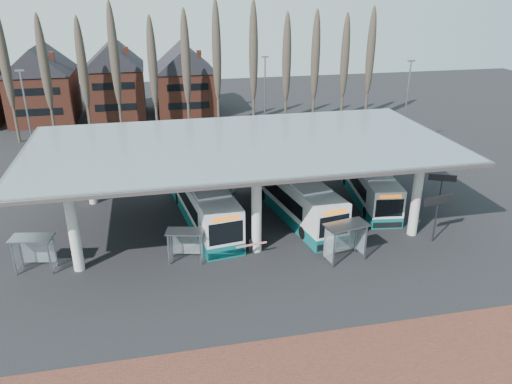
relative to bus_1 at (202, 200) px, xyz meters
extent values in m
plane|color=black|center=(3.12, -8.25, -1.69)|extent=(140.00, 140.00, 0.00)
cylinder|color=silver|center=(-8.88, -5.75, 1.31)|extent=(0.70, 0.70, 6.00)
cylinder|color=silver|center=(-8.88, 5.25, 1.31)|extent=(0.70, 0.70, 6.00)
cylinder|color=silver|center=(3.12, -5.75, 1.31)|extent=(0.70, 0.70, 6.00)
cylinder|color=silver|center=(3.12, 5.25, 1.31)|extent=(0.70, 0.70, 6.00)
cylinder|color=silver|center=(15.12, -5.75, 1.31)|extent=(0.70, 0.70, 6.00)
cylinder|color=silver|center=(15.12, 5.25, 1.31)|extent=(0.70, 0.70, 6.00)
cube|color=gray|center=(3.12, -0.25, 4.56)|extent=(32.00, 16.00, 0.12)
cube|color=silver|center=(3.12, -0.25, 4.63)|extent=(31.50, 15.50, 0.04)
cone|color=#473D33|center=(-18.88, 24.75, 5.56)|extent=(0.36, 0.36, 14.50)
ellipsoid|color=#473D33|center=(-18.88, 24.75, 7.30)|extent=(1.10, 1.10, 11.02)
cone|color=#473D33|center=(-14.88, 24.75, 5.56)|extent=(0.36, 0.36, 14.50)
ellipsoid|color=#473D33|center=(-14.88, 24.75, 7.30)|extent=(1.10, 1.10, 11.02)
cone|color=#473D33|center=(-10.88, 24.75, 5.56)|extent=(0.36, 0.36, 14.50)
ellipsoid|color=#473D33|center=(-10.88, 24.75, 7.30)|extent=(1.10, 1.10, 11.02)
cone|color=#473D33|center=(-6.88, 24.75, 5.56)|extent=(0.36, 0.36, 14.50)
ellipsoid|color=#473D33|center=(-6.88, 24.75, 7.30)|extent=(1.10, 1.10, 11.02)
cone|color=#473D33|center=(-2.88, 24.75, 5.56)|extent=(0.36, 0.36, 14.50)
ellipsoid|color=#473D33|center=(-2.88, 24.75, 7.30)|extent=(1.10, 1.10, 11.02)
cone|color=#473D33|center=(1.12, 24.75, 5.56)|extent=(0.36, 0.36, 14.50)
ellipsoid|color=#473D33|center=(1.12, 24.75, 7.30)|extent=(1.10, 1.10, 11.02)
cone|color=#473D33|center=(5.12, 24.75, 5.56)|extent=(0.36, 0.36, 14.50)
ellipsoid|color=#473D33|center=(5.12, 24.75, 7.30)|extent=(1.10, 1.10, 11.02)
cone|color=#473D33|center=(9.12, 24.75, 5.56)|extent=(0.36, 0.36, 14.50)
ellipsoid|color=#473D33|center=(9.12, 24.75, 7.30)|extent=(1.10, 1.10, 11.02)
cone|color=#473D33|center=(13.12, 24.75, 5.56)|extent=(0.36, 0.36, 14.50)
ellipsoid|color=#473D33|center=(13.12, 24.75, 7.30)|extent=(1.10, 1.10, 11.02)
cone|color=#473D33|center=(17.12, 24.75, 5.56)|extent=(0.36, 0.36, 14.50)
ellipsoid|color=#473D33|center=(17.12, 24.75, 7.30)|extent=(1.10, 1.10, 11.02)
cone|color=#473D33|center=(21.12, 24.75, 5.56)|extent=(0.36, 0.36, 14.50)
ellipsoid|color=#473D33|center=(21.12, 24.75, 7.30)|extent=(1.10, 1.10, 11.02)
cone|color=#473D33|center=(25.12, 24.75, 5.56)|extent=(0.36, 0.36, 14.50)
ellipsoid|color=#473D33|center=(25.12, 24.75, 7.30)|extent=(1.10, 1.10, 11.02)
cube|color=brown|center=(-17.38, 35.75, 1.81)|extent=(8.00, 10.00, 7.00)
pyramid|color=black|center=(-17.38, 35.75, 8.81)|extent=(8.30, 10.30, 3.50)
cube|color=brown|center=(-7.88, 35.75, 1.81)|extent=(8.00, 10.00, 7.00)
pyramid|color=black|center=(-7.88, 35.75, 8.81)|extent=(8.30, 10.30, 3.50)
cube|color=brown|center=(1.62, 35.75, 1.81)|extent=(8.00, 10.00, 7.00)
pyramid|color=black|center=(1.62, 35.75, 8.81)|extent=(8.30, 10.30, 3.50)
cylinder|color=slate|center=(-14.88, 13.75, 3.31)|extent=(0.16, 0.16, 10.00)
cube|color=slate|center=(-14.88, 13.75, 8.41)|extent=(0.80, 0.15, 0.15)
cylinder|color=slate|center=(9.12, 17.75, 3.31)|extent=(0.16, 0.16, 10.00)
cube|color=slate|center=(9.12, 17.75, 8.41)|extent=(0.80, 0.15, 0.15)
cylinder|color=slate|center=(23.12, 11.75, 3.31)|extent=(0.16, 0.16, 10.00)
cube|color=slate|center=(23.12, 11.75, 8.41)|extent=(0.80, 0.15, 0.15)
cube|color=white|center=(0.01, -0.08, 0.24)|extent=(4.44, 13.12, 3.00)
cube|color=#0C5C5D|center=(0.01, -0.08, -1.21)|extent=(4.47, 13.15, 0.97)
cube|color=white|center=(0.01, -0.08, 1.80)|extent=(3.48, 7.98, 0.19)
cube|color=black|center=(-0.06, 0.45, 0.35)|extent=(4.00, 9.56, 1.18)
cube|color=black|center=(0.87, -6.44, 0.30)|extent=(2.39, 0.39, 1.61)
cube|color=black|center=(-0.85, 6.27, 0.35)|extent=(2.31, 0.38, 1.29)
cube|color=#DE620C|center=(0.87, -6.44, 1.37)|extent=(1.90, 0.31, 0.32)
cube|color=black|center=(0.87, -6.43, -1.31)|extent=(2.59, 0.43, 0.54)
cylinder|color=black|center=(-0.67, -4.29, -1.17)|extent=(0.44, 1.06, 1.03)
cylinder|color=black|center=(1.79, -3.95, -1.17)|extent=(0.44, 1.06, 1.03)
cylinder|color=black|center=(-1.72, 3.47, -1.17)|extent=(0.44, 1.06, 1.03)
cylinder|color=black|center=(0.73, 3.80, -1.17)|extent=(0.44, 1.06, 1.03)
cube|color=white|center=(7.41, -0.66, 0.19)|extent=(4.68, 12.76, 2.91)
cube|color=#0C5C5D|center=(7.41, -0.66, -1.22)|extent=(4.70, 12.78, 0.94)
cube|color=white|center=(7.41, -0.66, 1.70)|extent=(3.59, 7.79, 0.19)
cube|color=black|center=(7.32, -0.14, 0.29)|extent=(4.14, 9.32, 1.15)
cube|color=black|center=(8.44, -6.80, 0.24)|extent=(2.31, 0.45, 1.56)
cube|color=black|center=(6.38, 5.48, 0.29)|extent=(2.24, 0.43, 1.25)
cube|color=#DE620C|center=(8.44, -6.80, 1.28)|extent=(1.84, 0.36, 0.31)
cube|color=black|center=(8.44, -6.79, -1.32)|extent=(2.50, 0.50, 0.52)
cylinder|color=black|center=(6.88, -4.76, -1.19)|extent=(0.45, 1.03, 1.00)
cylinder|color=black|center=(9.25, -4.36, -1.19)|extent=(0.45, 1.03, 1.00)
cylinder|color=black|center=(5.62, 2.74, -1.19)|extent=(0.45, 1.03, 1.00)
cylinder|color=black|center=(7.99, 3.14, -1.19)|extent=(0.45, 1.03, 1.00)
cube|color=white|center=(14.47, 1.08, 0.03)|extent=(3.99, 11.70, 2.68)
cube|color=#0C5C5D|center=(14.47, 1.08, -1.26)|extent=(4.01, 11.73, 0.86)
cube|color=white|center=(14.47, 1.08, 1.42)|extent=(3.12, 7.12, 0.17)
cube|color=black|center=(14.54, 1.55, 0.13)|extent=(3.59, 8.53, 1.05)
cube|color=black|center=(13.69, -4.59, 0.08)|extent=(2.13, 0.35, 1.43)
cube|color=black|center=(15.26, 6.74, 0.13)|extent=(2.06, 0.34, 1.15)
cube|color=#DE620C|center=(13.69, -4.59, 1.04)|extent=(1.70, 0.28, 0.29)
cube|color=black|center=(13.69, -4.58, -1.35)|extent=(2.31, 0.39, 0.48)
cylinder|color=black|center=(12.88, -2.37, -1.23)|extent=(0.39, 0.95, 0.92)
cylinder|color=black|center=(15.07, -2.67, -1.23)|extent=(0.39, 0.95, 0.92)
cylinder|color=black|center=(13.84, 4.55, -1.23)|extent=(0.39, 0.95, 0.92)
cylinder|color=black|center=(16.03, 4.24, -1.23)|extent=(0.39, 0.95, 0.92)
cube|color=gray|center=(-12.81, -5.63, -0.50)|extent=(0.09, 0.09, 2.37)
cube|color=gray|center=(-10.56, -6.02, -0.50)|extent=(0.09, 0.09, 2.37)
cube|color=gray|center=(-12.63, -4.60, -0.50)|extent=(0.09, 0.09, 2.37)
cube|color=gray|center=(-10.38, -4.99, -0.50)|extent=(0.09, 0.09, 2.37)
cube|color=gray|center=(-11.59, -5.31, 0.73)|extent=(2.85, 1.77, 0.09)
cube|color=silver|center=(-11.50, -4.75, -0.45)|extent=(2.25, 0.43, 1.90)
cube|color=silver|center=(-12.76, -5.11, -0.45)|extent=(0.22, 1.03, 1.90)
cube|color=silver|center=(-10.42, -5.52, -0.45)|extent=(0.22, 1.03, 1.90)
cube|color=gray|center=(-3.00, -6.38, -0.58)|extent=(0.09, 0.09, 2.21)
cube|color=gray|center=(-0.94, -6.88, -0.58)|extent=(0.09, 0.09, 2.21)
cube|color=gray|center=(-2.77, -5.43, -0.58)|extent=(0.09, 0.09, 2.21)
cube|color=gray|center=(-0.71, -5.93, -0.58)|extent=(0.09, 0.09, 2.21)
cube|color=gray|center=(-1.86, -6.15, 0.57)|extent=(2.70, 1.79, 0.09)
cube|color=silver|center=(-1.73, -5.64, -0.54)|extent=(2.07, 0.53, 1.77)
cube|color=silver|center=(-2.93, -5.89, -0.54)|extent=(0.26, 0.95, 1.77)
cube|color=silver|center=(-0.78, -6.41, -0.54)|extent=(0.26, 0.95, 1.77)
cube|color=gray|center=(7.62, -9.05, -0.39)|extent=(0.10, 0.10, 2.60)
cube|color=gray|center=(10.07, -8.57, -0.39)|extent=(0.10, 0.10, 2.60)
cube|color=gray|center=(7.40, -7.93, -0.39)|extent=(0.10, 0.10, 2.60)
cube|color=gray|center=(9.85, -7.44, -0.39)|extent=(0.10, 0.10, 2.60)
cube|color=gray|center=(8.74, -8.25, 0.97)|extent=(3.14, 2.00, 0.10)
cube|color=silver|center=(8.62, -7.64, -0.33)|extent=(2.46, 0.53, 2.08)
cube|color=silver|center=(7.46, -8.50, -0.33)|extent=(0.26, 1.13, 2.08)
cube|color=silver|center=(10.01, -8.00, -0.33)|extent=(0.26, 1.13, 2.08)
cylinder|color=black|center=(16.07, -7.10, 0.07)|extent=(0.11, 0.11, 3.53)
cube|color=black|center=(16.07, -7.10, 1.62)|extent=(2.41, 0.54, 0.61)
cylinder|color=black|center=(19.28, -2.39, -0.11)|extent=(0.10, 0.10, 3.15)
cube|color=black|center=(19.28, -2.39, 1.27)|extent=(2.02, 1.01, 0.54)
cube|color=black|center=(2.60, -6.07, -1.13)|extent=(0.08, 0.08, 1.11)
cube|color=red|center=(2.60, -6.58, -0.73)|extent=(2.21, 0.44, 0.10)
camera|label=1|loc=(-3.37, -36.03, 15.94)|focal=35.00mm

